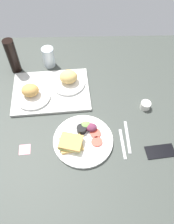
{
  "coord_description": "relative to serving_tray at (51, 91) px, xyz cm",
  "views": [
    {
      "loc": [
        0.33,
        -69.5,
        103.38
      ],
      "look_at": [
        2.0,
        3.0,
        4.0
      ],
      "focal_mm": 36.68,
      "sensor_mm": 36.0,
      "label": 1
    }
  ],
  "objects": [
    {
      "name": "ground_plane",
      "position": [
        19.25,
        -21.26,
        -2.3
      ],
      "size": [
        190.0,
        150.0,
        3.0
      ],
      "primitive_type": "cube",
      "color": "#383D38"
    },
    {
      "name": "serving_tray",
      "position": [
        0.0,
        0.0,
        0.0
      ],
      "size": [
        47.34,
        36.27,
        1.6
      ],
      "primitive_type": "cube",
      "rotation": [
        0.0,
        0.0,
        0.07
      ],
      "color": "#B2B2AD",
      "rests_on": "ground_plane"
    },
    {
      "name": "bread_plate_near",
      "position": [
        -10.46,
        -4.51,
        3.54
      ],
      "size": [
        20.37,
        20.37,
        8.18
      ],
      "color": "white",
      "rests_on": "serving_tray"
    },
    {
      "name": "bread_plate_far",
      "position": [
        10.26,
        5.49,
        3.96
      ],
      "size": [
        20.27,
        20.27,
        8.76
      ],
      "color": "white",
      "rests_on": "serving_tray"
    },
    {
      "name": "plate_with_salad",
      "position": [
        17.97,
        -33.39,
        0.83
      ],
      "size": [
        30.39,
        30.39,
        5.4
      ],
      "color": "white",
      "rests_on": "ground_plane"
    },
    {
      "name": "drinking_glass",
      "position": [
        -2.62,
        23.75,
        5.71
      ],
      "size": [
        7.48,
        7.48,
        13.01
      ],
      "primitive_type": "cylinder",
      "color": "silver",
      "rests_on": "ground_plane"
    },
    {
      "name": "soda_bottle",
      "position": [
        -23.51,
        19.29,
        10.5
      ],
      "size": [
        6.4,
        6.4,
        22.6
      ],
      "primitive_type": "cylinder",
      "color": "black",
      "rests_on": "ground_plane"
    },
    {
      "name": "espresso_cup",
      "position": [
        53.91,
        -12.87,
        1.2
      ],
      "size": [
        5.6,
        5.6,
        4.0
      ],
      "primitive_type": "cylinder",
      "color": "silver",
      "rests_on": "ground_plane"
    },
    {
      "name": "fork",
      "position": [
        38.61,
        -35.79,
        -0.55
      ],
      "size": [
        2.19,
        17.05,
        0.5
      ],
      "primitive_type": "cube",
      "rotation": [
        0.0,
        0.0,
        1.62
      ],
      "color": "#B7B7BC",
      "rests_on": "ground_plane"
    },
    {
      "name": "knife",
      "position": [
        41.61,
        -31.79,
        -0.55
      ],
      "size": [
        1.52,
        19.01,
        0.5
      ],
      "primitive_type": "cube",
      "rotation": [
        0.0,
        0.0,
        1.58
      ],
      "color": "#B7B7BC",
      "rests_on": "ground_plane"
    },
    {
      "name": "cell_phone",
      "position": [
        56.73,
        -40.57,
        -0.4
      ],
      "size": [
        15.11,
        8.74,
        0.8
      ],
      "primitive_type": "cube",
      "rotation": [
        0.0,
        0.0,
        0.11
      ],
      "color": "black",
      "rests_on": "ground_plane"
    },
    {
      "name": "sticky_note",
      "position": [
        -10.7,
        -37.86,
        -0.74
      ],
      "size": [
        6.06,
        6.06,
        0.12
      ],
      "primitive_type": "cube",
      "rotation": [
        0.0,
        0.0,
        0.09
      ],
      "color": "pink",
      "rests_on": "ground_plane"
    }
  ]
}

